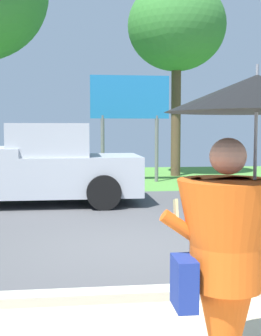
% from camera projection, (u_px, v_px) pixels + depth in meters
% --- Properties ---
extents(ground_plane, '(40.00, 22.00, 0.20)m').
position_uv_depth(ground_plane, '(120.00, 214.00, 9.62)').
color(ground_plane, '#4C4C4F').
extents(monk_pedestrian, '(1.12, 1.09, 2.13)m').
position_uv_depth(monk_pedestrian, '(234.00, 231.00, 2.72)').
color(monk_pedestrian, '#E55B19').
rests_on(monk_pedestrian, ground_plane).
extents(pickup_truck, '(5.20, 2.28, 1.88)m').
position_uv_depth(pickup_truck, '(30.00, 167.00, 10.59)').
color(pickup_truck, '#ADB2BA').
rests_on(pickup_truck, ground_plane).
extents(roadside_billboard, '(2.60, 0.12, 3.50)m').
position_uv_depth(roadside_billboard, '(130.00, 105.00, 14.86)').
color(roadside_billboard, slate).
rests_on(roadside_billboard, ground_plane).
extents(tree_left_far, '(3.61, 3.61, 7.17)m').
position_uv_depth(tree_left_far, '(177.00, 27.00, 16.63)').
color(tree_left_far, brown).
rests_on(tree_left_far, ground_plane).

